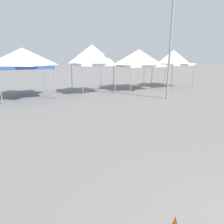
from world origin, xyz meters
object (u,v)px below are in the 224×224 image
canopy_tent_right_of_center (92,55)px  canopy_tent_far_left (174,58)px  canopy_tent_behind_right (139,58)px  light_pole_opposite_side (172,19)px  canopy_tent_center (23,58)px

canopy_tent_right_of_center → canopy_tent_far_left: canopy_tent_right_of_center is taller
canopy_tent_behind_right → light_pole_opposite_side: size_ratio=0.41×
canopy_tent_right_of_center → canopy_tent_behind_right: canopy_tent_right_of_center is taller
canopy_tent_center → canopy_tent_behind_right: size_ratio=0.95×
canopy_tent_center → light_pole_opposite_side: bearing=-30.6°
canopy_tent_right_of_center → canopy_tent_far_left: bearing=-1.9°
canopy_tent_right_of_center → canopy_tent_behind_right: 4.25m
light_pole_opposite_side → canopy_tent_right_of_center: bearing=127.4°
canopy_tent_behind_right → canopy_tent_far_left: bearing=-2.3°
canopy_tent_right_of_center → light_pole_opposite_side: size_ratio=0.41×
canopy_tent_behind_right → canopy_tent_far_left: size_ratio=1.09×
canopy_tent_center → light_pole_opposite_side: light_pole_opposite_side is taller
canopy_tent_center → canopy_tent_right_of_center: canopy_tent_right_of_center is taller
canopy_tent_center → canopy_tent_right_of_center: size_ratio=0.95×
canopy_tent_center → canopy_tent_behind_right: (9.16, -0.50, -0.03)m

